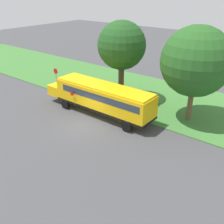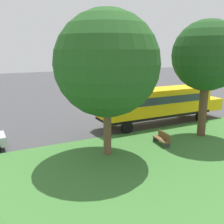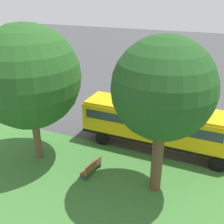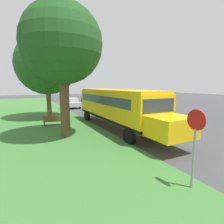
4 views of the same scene
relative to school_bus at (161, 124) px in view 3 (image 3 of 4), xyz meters
name	(u,v)px [view 3 (image 3 of 4)]	position (x,y,z in m)	size (l,w,h in m)	color
ground_plane	(166,131)	(2.74, 0.13, -1.92)	(120.00, 120.00, 0.00)	#424244
grass_verge	(121,220)	(-7.26, 0.13, -1.88)	(12.00, 80.00, 0.08)	#3D7533
school_bus	(161,124)	(0.00, 0.00, 0.00)	(2.85, 12.42, 3.16)	yellow
oak_tree_beside_bus	(160,91)	(-4.46, -0.70, 4.03)	(5.08, 5.08, 8.62)	brown
oak_tree_roadside_mid	(31,77)	(-4.31, 7.13, 3.76)	(6.28, 6.28, 8.81)	brown
park_bench	(92,167)	(-4.59, 3.11, -1.45)	(1.66, 0.73, 0.92)	brown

